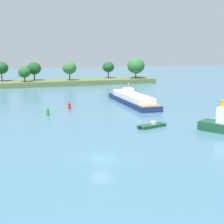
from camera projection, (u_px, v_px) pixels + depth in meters
The scene contains 6 objects.
ground_plane at pixel (102, 159), 42.11m from camera, with size 400.00×400.00×0.00m, color teal.
treeline_island at pixel (42, 78), 124.99m from camera, with size 95.25×13.57×9.82m.
white_riverboat at pixel (133, 99), 83.47m from camera, with size 6.06×24.90×5.00m.
fishing_skiff at pixel (152, 126), 58.85m from camera, with size 5.63×3.21×1.00m.
channel_buoy_red at pixel (69, 106), 76.33m from camera, with size 0.70×0.70×1.90m.
channel_buoy_green at pixel (48, 111), 69.16m from camera, with size 0.70×0.70×1.90m.
Camera 1 is at (-12.10, -38.48, 13.44)m, focal length 54.49 mm.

